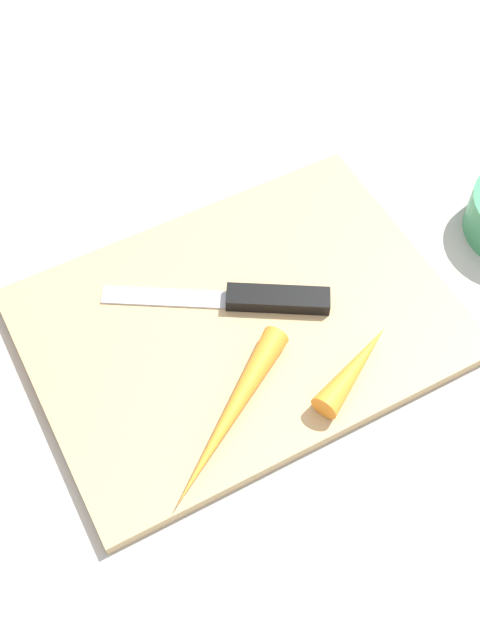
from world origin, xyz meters
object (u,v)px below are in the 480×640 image
at_px(cutting_board, 240,324).
at_px(carrot_short, 355,367).
at_px(carrot_long, 230,415).
at_px(knife, 263,299).

xyz_separation_m(cutting_board, carrot_short, (-0.06, 0.09, 0.02)).
height_order(cutting_board, carrot_short, carrot_short).
relative_size(carrot_short, carrot_long, 0.56).
bearing_deg(carrot_long, carrot_short, 140.27).
xyz_separation_m(carrot_short, carrot_long, (0.11, -0.01, -0.00)).
distance_m(cutting_board, carrot_short, 0.11).
bearing_deg(carrot_long, knife, -166.08).
relative_size(cutting_board, carrot_long, 2.15).
bearing_deg(knife, carrot_short, 138.87).
relative_size(cutting_board, knife, 1.98).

